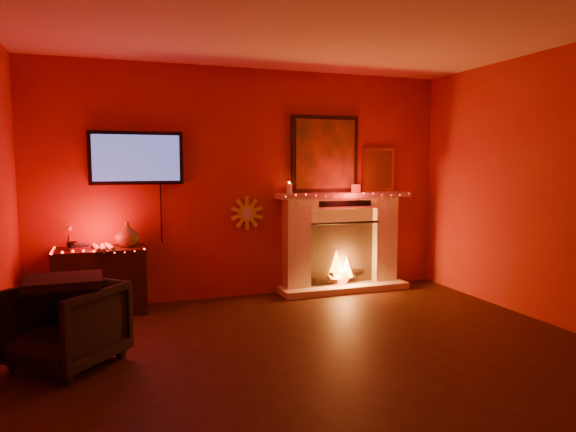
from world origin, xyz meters
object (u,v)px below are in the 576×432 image
at_px(fireplace, 341,233).
at_px(armchair, 66,325).
at_px(tv, 137,158).
at_px(console_table, 102,278).
at_px(sunburst_clock, 247,213).

relative_size(fireplace, armchair, 3.00).
distance_m(fireplace, armchair, 3.48).
xyz_separation_m(fireplace, armchair, (-3.09, -1.55, -0.39)).
xyz_separation_m(tv, console_table, (-0.40, -0.19, -1.26)).
height_order(tv, console_table, tv).
bearing_deg(fireplace, console_table, -177.41).
xyz_separation_m(console_table, armchair, (-0.25, -1.42, -0.06)).
distance_m(console_table, armchair, 1.44).
relative_size(tv, console_table, 1.28).
distance_m(tv, console_table, 1.34).
distance_m(fireplace, sunburst_clock, 1.23).
distance_m(tv, sunburst_clock, 1.41).
distance_m(sunburst_clock, armchair, 2.60).
bearing_deg(tv, armchair, -111.98).
height_order(tv, armchair, tv).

